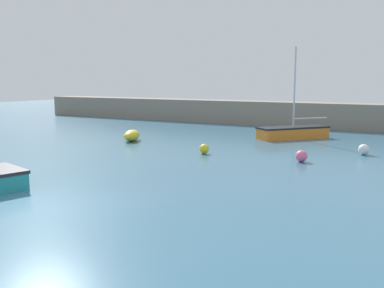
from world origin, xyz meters
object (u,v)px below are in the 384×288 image
at_px(sailboat_tall_mast, 293,132).
at_px(mooring_buoy_pink, 301,156).
at_px(fishing_dinghy_green, 132,135).
at_px(mooring_buoy_white, 364,150).
at_px(mooring_buoy_yellow, 204,149).

distance_m(sailboat_tall_mast, mooring_buoy_pink, 8.79).
height_order(fishing_dinghy_green, mooring_buoy_white, fishing_dinghy_green).
height_order(sailboat_tall_mast, mooring_buoy_yellow, sailboat_tall_mast).
xyz_separation_m(fishing_dinghy_green, mooring_buoy_pink, (11.79, -1.69, -0.08)).
bearing_deg(mooring_buoy_yellow, mooring_buoy_white, 27.74).
distance_m(mooring_buoy_yellow, mooring_buoy_white, 8.56).
bearing_deg(mooring_buoy_pink, fishing_dinghy_green, 171.85).
bearing_deg(fishing_dinghy_green, mooring_buoy_pink, -120.71).
bearing_deg(mooring_buoy_white, mooring_buoy_yellow, -152.26).
bearing_deg(mooring_buoy_white, fishing_dinghy_green, -172.06).
distance_m(fishing_dinghy_green, mooring_buoy_yellow, 6.84).
bearing_deg(mooring_buoy_pink, mooring_buoy_yellow, -176.44).
height_order(mooring_buoy_pink, mooring_buoy_white, mooring_buoy_white).
relative_size(fishing_dinghy_green, mooring_buoy_yellow, 4.11).
distance_m(sailboat_tall_mast, mooring_buoy_yellow, 8.91).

